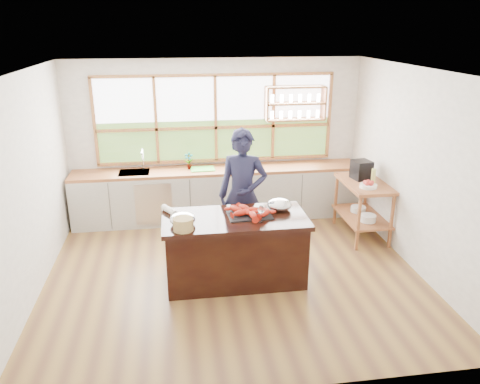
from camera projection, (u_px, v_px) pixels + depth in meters
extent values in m
plane|color=olive|center=(233.00, 272.00, 6.45)|extent=(5.00, 5.00, 0.00)
cube|color=white|center=(216.00, 139.00, 8.08)|extent=(5.00, 0.02, 2.70)
cube|color=white|center=(268.00, 262.00, 3.89)|extent=(5.00, 0.02, 2.70)
cube|color=white|center=(28.00, 188.00, 5.65)|extent=(0.02, 4.50, 2.70)
cube|color=white|center=(416.00, 171.00, 6.33)|extent=(0.02, 4.50, 2.70)
cube|color=white|center=(232.00, 71.00, 5.53)|extent=(5.00, 4.50, 0.02)
cube|color=#A77132|center=(216.00, 119.00, 7.93)|extent=(4.05, 0.06, 1.50)
cube|color=white|center=(215.00, 98.00, 7.84)|extent=(3.98, 0.01, 0.75)
cube|color=#34531B|center=(216.00, 140.00, 8.09)|extent=(3.98, 0.01, 0.70)
cube|color=#A77132|center=(296.00, 87.00, 7.84)|extent=(1.00, 0.28, 0.03)
cube|color=#A77132|center=(295.00, 103.00, 7.93)|extent=(1.00, 0.28, 0.03)
cube|color=#A77132|center=(295.00, 119.00, 8.02)|extent=(1.00, 0.28, 0.03)
cube|color=#A77132|center=(266.00, 104.00, 7.86)|extent=(0.03, 0.28, 0.55)
cube|color=#A77132|center=(324.00, 103.00, 8.00)|extent=(0.03, 0.28, 0.55)
cube|color=beige|center=(218.00, 195.00, 8.11)|extent=(4.90, 0.62, 0.85)
cube|color=silver|center=(154.00, 204.00, 7.66)|extent=(0.60, 0.01, 0.72)
cube|color=#995631|center=(218.00, 170.00, 7.95)|extent=(4.90, 0.62, 0.05)
cube|color=silver|center=(135.00, 177.00, 7.78)|extent=(0.50, 0.42, 0.16)
cube|color=#995631|center=(392.00, 220.00, 7.00)|extent=(0.04, 0.04, 0.90)
cube|color=#995631|center=(365.00, 197.00, 7.93)|extent=(0.04, 0.04, 0.90)
cube|color=#995631|center=(358.00, 222.00, 6.93)|extent=(0.04, 0.04, 0.90)
cube|color=#995631|center=(336.00, 199.00, 7.86)|extent=(0.04, 0.04, 0.90)
cube|color=#995631|center=(361.00, 216.00, 7.47)|extent=(0.62, 1.10, 0.03)
cube|color=#995631|center=(365.00, 184.00, 7.28)|extent=(0.62, 1.10, 0.05)
cylinder|color=white|center=(368.00, 219.00, 7.22)|extent=(0.24, 0.24, 0.11)
cylinder|color=white|center=(358.00, 209.00, 7.59)|extent=(0.24, 0.24, 0.09)
cube|color=black|center=(235.00, 251.00, 6.12)|extent=(1.77, 0.82, 0.84)
cube|color=black|center=(235.00, 219.00, 5.96)|extent=(1.85, 0.90, 0.06)
imported|color=#191A33|center=(243.00, 195.00, 6.58)|extent=(0.79, 0.62, 1.89)
imported|color=slate|center=(189.00, 161.00, 7.89)|extent=(0.17, 0.13, 0.29)
cube|color=#4FBF3C|center=(203.00, 169.00, 7.91)|extent=(0.41, 0.32, 0.01)
cube|color=black|center=(361.00, 170.00, 7.38)|extent=(0.31, 0.32, 0.30)
cylinder|color=#C2C35A|center=(373.00, 177.00, 7.07)|extent=(0.07, 0.07, 0.27)
cylinder|color=white|center=(368.00, 186.00, 7.02)|extent=(0.26, 0.26, 0.05)
sphere|color=red|center=(372.00, 183.00, 7.01)|extent=(0.07, 0.07, 0.07)
sphere|color=red|center=(368.00, 182.00, 7.05)|extent=(0.07, 0.07, 0.07)
sphere|color=red|center=(365.00, 182.00, 7.03)|extent=(0.07, 0.07, 0.07)
sphere|color=red|center=(367.00, 184.00, 6.97)|extent=(0.07, 0.07, 0.07)
sphere|color=red|center=(371.00, 184.00, 6.96)|extent=(0.07, 0.07, 0.07)
cube|color=black|center=(249.00, 215.00, 6.01)|extent=(0.56, 0.42, 0.02)
ellipsoid|color=red|center=(241.00, 213.00, 5.93)|extent=(0.23, 0.15, 0.08)
ellipsoid|color=red|center=(255.00, 210.00, 6.02)|extent=(0.23, 0.14, 0.08)
ellipsoid|color=red|center=(265.00, 213.00, 5.92)|extent=(0.21, 0.21, 0.08)
ellipsoid|color=red|center=(244.00, 208.00, 6.10)|extent=(0.18, 0.23, 0.08)
ellipsoid|color=red|center=(253.00, 215.00, 5.86)|extent=(0.11, 0.22, 0.08)
ellipsoid|color=red|center=(236.00, 210.00, 6.04)|extent=(0.20, 0.22, 0.08)
ellipsoid|color=silver|center=(183.00, 219.00, 5.72)|extent=(0.32, 0.32, 0.15)
ellipsoid|color=silver|center=(279.00, 205.00, 6.17)|extent=(0.32, 0.32, 0.16)
cylinder|color=white|center=(261.00, 222.00, 5.80)|extent=(0.06, 0.06, 0.01)
cylinder|color=white|center=(261.00, 217.00, 5.78)|extent=(0.01, 0.01, 0.13)
ellipsoid|color=white|center=(261.00, 209.00, 5.75)|extent=(0.08, 0.08, 0.10)
cylinder|color=tan|center=(183.00, 224.00, 5.56)|extent=(0.24, 0.24, 0.15)
cylinder|color=white|center=(169.00, 210.00, 6.07)|extent=(0.22, 0.30, 0.08)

